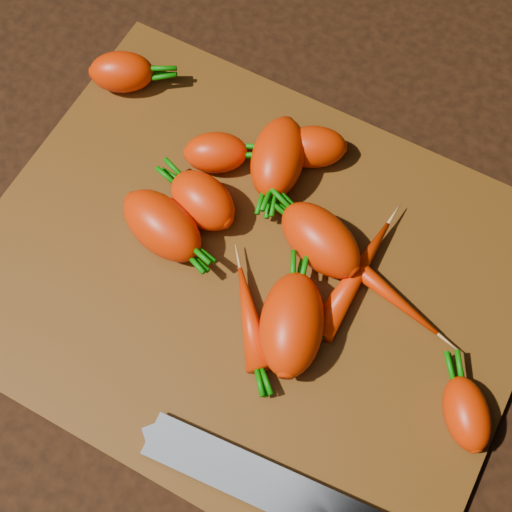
% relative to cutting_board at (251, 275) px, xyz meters
% --- Properties ---
extents(ground, '(2.00, 2.00, 0.01)m').
position_rel_cutting_board_xyz_m(ground, '(0.00, 0.00, -0.01)').
color(ground, black).
extents(cutting_board, '(0.50, 0.40, 0.01)m').
position_rel_cutting_board_xyz_m(cutting_board, '(0.00, 0.00, 0.00)').
color(cutting_board, '#58330F').
rests_on(cutting_board, ground).
extents(carrot_0, '(0.08, 0.07, 0.04)m').
position_rel_cutting_board_xyz_m(carrot_0, '(-0.22, 0.12, 0.03)').
color(carrot_0, red).
rests_on(carrot_0, cutting_board).
extents(carrot_1, '(0.08, 0.06, 0.05)m').
position_rel_cutting_board_xyz_m(carrot_1, '(-0.07, 0.03, 0.03)').
color(carrot_1, red).
rests_on(carrot_1, cutting_board).
extents(carrot_2, '(0.07, 0.10, 0.05)m').
position_rel_cutting_board_xyz_m(carrot_2, '(-0.03, 0.11, 0.03)').
color(carrot_2, red).
rests_on(carrot_2, cutting_board).
extents(carrot_3, '(0.08, 0.11, 0.05)m').
position_rel_cutting_board_xyz_m(carrot_3, '(0.06, -0.03, 0.03)').
color(carrot_3, red).
rests_on(carrot_3, cutting_board).
extents(carrot_4, '(0.08, 0.07, 0.04)m').
position_rel_cutting_board_xyz_m(carrot_4, '(-0.01, 0.14, 0.03)').
color(carrot_4, red).
rests_on(carrot_4, cutting_board).
extents(carrot_5, '(0.07, 0.06, 0.04)m').
position_rel_cutting_board_xyz_m(carrot_5, '(-0.09, 0.09, 0.03)').
color(carrot_5, red).
rests_on(carrot_5, cutting_board).
extents(carrot_6, '(0.07, 0.07, 0.04)m').
position_rel_cutting_board_xyz_m(carrot_6, '(0.22, -0.03, 0.02)').
color(carrot_6, red).
rests_on(carrot_6, cutting_board).
extents(carrot_7, '(0.04, 0.13, 0.03)m').
position_rel_cutting_board_xyz_m(carrot_7, '(0.09, 0.04, 0.02)').
color(carrot_7, red).
rests_on(carrot_7, cutting_board).
extents(carrot_8, '(0.14, 0.06, 0.02)m').
position_rel_cutting_board_xyz_m(carrot_8, '(0.11, 0.04, 0.02)').
color(carrot_8, red).
rests_on(carrot_8, cutting_board).
extents(carrot_9, '(0.08, 0.09, 0.02)m').
position_rel_cutting_board_xyz_m(carrot_9, '(0.02, -0.04, 0.02)').
color(carrot_9, red).
rests_on(carrot_9, cutting_board).
extents(carrot_10, '(0.10, 0.08, 0.05)m').
position_rel_cutting_board_xyz_m(carrot_10, '(0.05, 0.05, 0.03)').
color(carrot_10, red).
rests_on(carrot_10, cutting_board).
extents(carrot_11, '(0.10, 0.07, 0.05)m').
position_rel_cutting_board_xyz_m(carrot_11, '(-0.09, -0.01, 0.03)').
color(carrot_11, red).
rests_on(carrot_11, cutting_board).
extents(knife, '(0.33, 0.06, 0.02)m').
position_rel_cutting_board_xyz_m(knife, '(0.12, -0.16, 0.01)').
color(knife, gray).
rests_on(knife, cutting_board).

